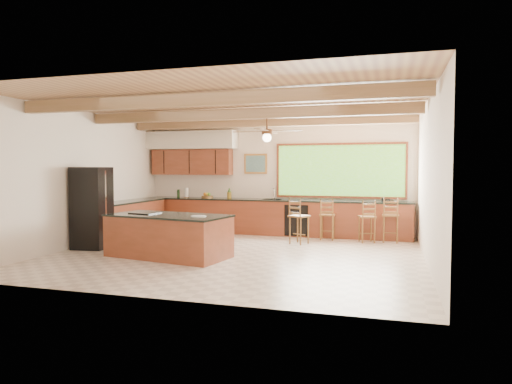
% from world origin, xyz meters
% --- Properties ---
extents(ground, '(7.20, 7.20, 0.00)m').
position_xyz_m(ground, '(0.00, 0.00, 0.00)').
color(ground, beige).
rests_on(ground, ground).
extents(room_shell, '(7.27, 6.54, 3.02)m').
position_xyz_m(room_shell, '(-0.17, 0.65, 2.21)').
color(room_shell, white).
rests_on(room_shell, ground).
extents(counter_run, '(7.12, 3.10, 1.22)m').
position_xyz_m(counter_run, '(-0.82, 2.52, 0.46)').
color(counter_run, brown).
rests_on(counter_run, ground).
extents(island, '(2.53, 1.51, 0.85)m').
position_xyz_m(island, '(-1.19, -0.61, 0.42)').
color(island, brown).
rests_on(island, ground).
extents(refrigerator, '(0.75, 0.73, 1.75)m').
position_xyz_m(refrigerator, '(-3.22, -0.21, 0.88)').
color(refrigerator, black).
rests_on(refrigerator, ground).
extents(bar_stool_a, '(0.50, 0.51, 1.06)m').
position_xyz_m(bar_stool_a, '(0.96, 1.56, 0.63)').
color(bar_stool_a, brown).
rests_on(bar_stool_a, ground).
extents(bar_stool_b, '(0.37, 0.37, 1.00)m').
position_xyz_m(bar_stool_b, '(1.50, 2.35, 0.59)').
color(bar_stool_b, brown).
rests_on(bar_stool_b, ground).
extents(bar_stool_c, '(0.38, 0.38, 1.05)m').
position_xyz_m(bar_stool_c, '(2.97, 2.37, 0.62)').
color(bar_stool_c, brown).
rests_on(bar_stool_c, ground).
extents(bar_stool_d, '(0.45, 0.45, 1.00)m').
position_xyz_m(bar_stool_d, '(2.44, 2.21, 0.59)').
color(bar_stool_d, brown).
rests_on(bar_stool_d, ground).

